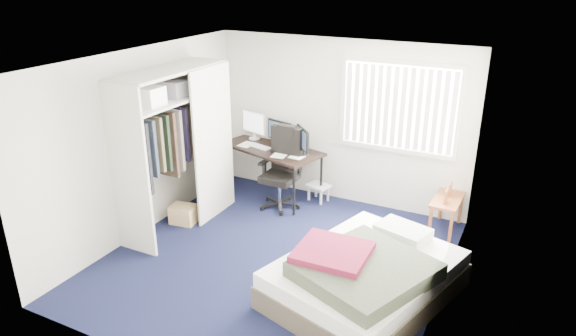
% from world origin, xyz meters
% --- Properties ---
extents(ground, '(4.20, 4.20, 0.00)m').
position_xyz_m(ground, '(0.00, 0.00, 0.00)').
color(ground, black).
rests_on(ground, ground).
extents(room_shell, '(4.20, 4.20, 4.20)m').
position_xyz_m(room_shell, '(0.00, 0.00, 1.51)').
color(room_shell, silver).
rests_on(room_shell, ground).
extents(window_assembly, '(1.72, 0.09, 1.32)m').
position_xyz_m(window_assembly, '(0.90, 2.04, 1.60)').
color(window_assembly, white).
rests_on(window_assembly, ground).
extents(closet, '(0.64, 1.84, 2.22)m').
position_xyz_m(closet, '(-1.67, 0.27, 1.35)').
color(closet, beige).
rests_on(closet, ground).
extents(desk, '(1.76, 1.16, 1.26)m').
position_xyz_m(desk, '(-0.97, 1.75, 0.82)').
color(desk, black).
rests_on(desk, ground).
extents(office_chair, '(0.60, 0.60, 1.25)m').
position_xyz_m(office_chair, '(-0.65, 1.45, 0.48)').
color(office_chair, black).
rests_on(office_chair, ground).
extents(footstool, '(0.39, 0.34, 0.27)m').
position_xyz_m(footstool, '(-0.21, 1.85, 0.21)').
color(footstool, white).
rests_on(footstool, ground).
extents(nightstand, '(0.38, 0.72, 0.67)m').
position_xyz_m(nightstand, '(1.75, 1.76, 0.43)').
color(nightstand, brown).
rests_on(nightstand, ground).
extents(bed, '(2.05, 2.39, 0.67)m').
position_xyz_m(bed, '(1.25, -0.25, 0.29)').
color(bed, '#463E32').
rests_on(bed, ground).
extents(pine_box, '(0.39, 0.31, 0.27)m').
position_xyz_m(pine_box, '(-1.65, 0.29, 0.13)').
color(pine_box, tan).
rests_on(pine_box, ground).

